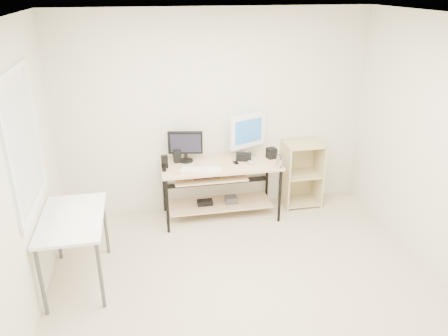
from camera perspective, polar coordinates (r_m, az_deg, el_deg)
room at (r=3.80m, az=2.03°, el=-0.86°), size 4.01×4.01×2.62m
desk at (r=5.58m, az=-0.73°, el=-1.41°), size 1.50×0.65×0.75m
side_table at (r=4.56m, az=-19.17°, el=-6.97°), size 0.60×1.00×0.75m
shelf_unit at (r=6.06m, az=9.98°, el=-0.61°), size 0.50×0.40×0.90m
black_monitor at (r=5.51m, az=-5.06°, el=3.08°), size 0.44×0.18×0.40m
white_imac at (r=5.65m, az=3.15°, el=4.73°), size 0.51×0.25×0.56m
keyboard at (r=5.32m, az=-3.00°, el=-0.16°), size 0.51×0.27×0.02m
mouse at (r=5.50m, az=3.53°, el=0.77°), size 0.10×0.12×0.04m
center_speaker at (r=5.58m, az=2.57°, el=1.45°), size 0.21×0.13×0.10m
speaker_left at (r=5.54m, az=-6.17°, el=1.61°), size 0.10×0.10×0.17m
speaker_right at (r=5.68m, az=6.22°, el=1.95°), size 0.13×0.13×0.14m
audio_controller at (r=5.39m, az=-7.78°, el=0.84°), size 0.08×0.05×0.17m
volume_puck at (r=5.33m, az=-7.82°, el=-0.28°), size 0.07×0.07×0.02m
smartphone at (r=5.51m, az=1.54°, el=0.70°), size 0.07×0.11×0.01m
coaster at (r=5.43m, az=7.22°, el=0.15°), size 0.11×0.11×0.01m
drinking_glass at (r=5.40m, az=7.26°, el=0.92°), size 0.08×0.08×0.15m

